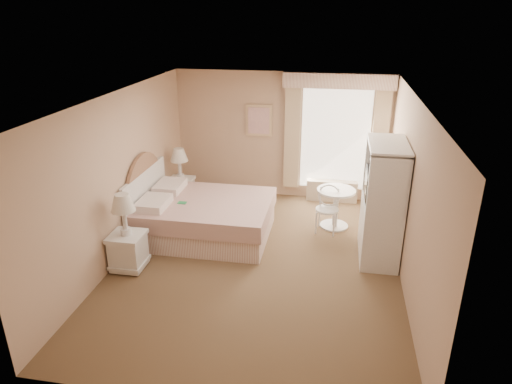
% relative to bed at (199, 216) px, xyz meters
% --- Properties ---
extents(room, '(4.21, 5.51, 2.51)m').
position_rel_bed_xyz_m(room, '(1.12, -0.72, 0.89)').
color(room, brown).
rests_on(room, ground).
extents(window, '(2.05, 0.22, 2.51)m').
position_rel_bed_xyz_m(window, '(2.17, 1.94, 0.98)').
color(window, white).
rests_on(window, room).
extents(framed_art, '(0.52, 0.04, 0.62)m').
position_rel_bed_xyz_m(framed_art, '(0.67, 2.00, 1.19)').
color(framed_art, '#D2AE81').
rests_on(framed_art, room).
extents(bed, '(2.15, 1.69, 1.49)m').
position_rel_bed_xyz_m(bed, '(0.00, 0.00, 0.00)').
color(bed, tan).
rests_on(bed, room).
extents(nightstand_near, '(0.48, 0.48, 1.17)m').
position_rel_bed_xyz_m(nightstand_near, '(-0.72, -1.22, 0.08)').
color(nightstand_near, white).
rests_on(nightstand_near, room).
extents(nightstand_far, '(0.47, 0.47, 1.13)m').
position_rel_bed_xyz_m(nightstand_far, '(-0.72, 1.17, 0.07)').
color(nightstand_far, white).
rests_on(nightstand_far, room).
extents(round_table, '(0.66, 0.66, 0.70)m').
position_rel_bed_xyz_m(round_table, '(2.24, 0.73, 0.11)').
color(round_table, silver).
rests_on(round_table, room).
extents(cafe_chair, '(0.44, 0.44, 0.82)m').
position_rel_bed_xyz_m(cafe_chair, '(2.12, 0.56, 0.11)').
color(cafe_chair, silver).
rests_on(cafe_chair, room).
extents(armoire, '(0.55, 1.10, 1.83)m').
position_rel_bed_xyz_m(armoire, '(2.93, -0.19, 0.40)').
color(armoire, white).
rests_on(armoire, room).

